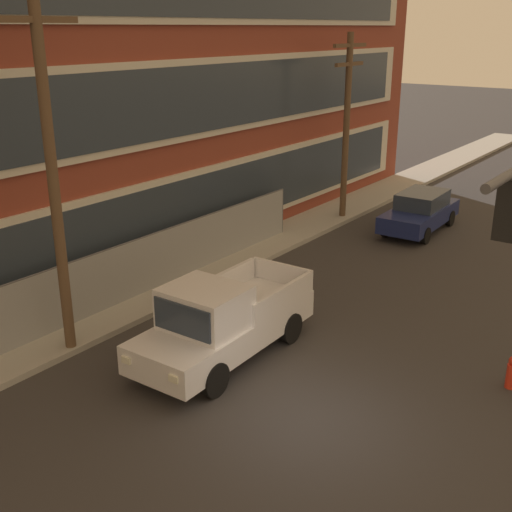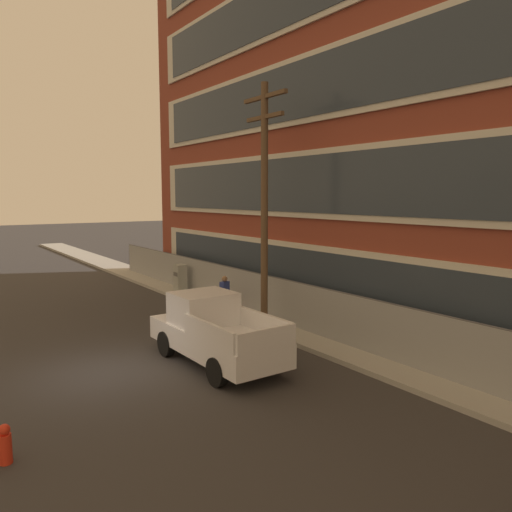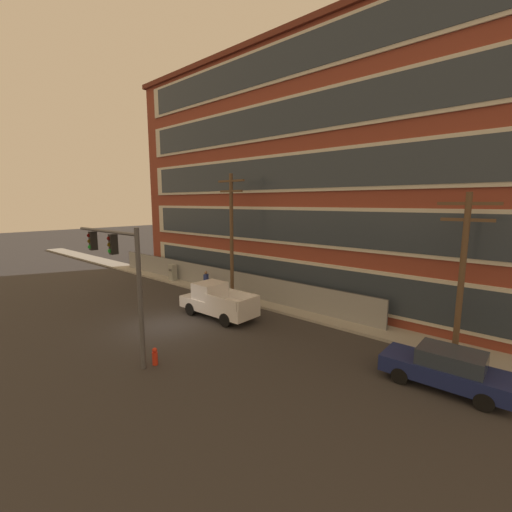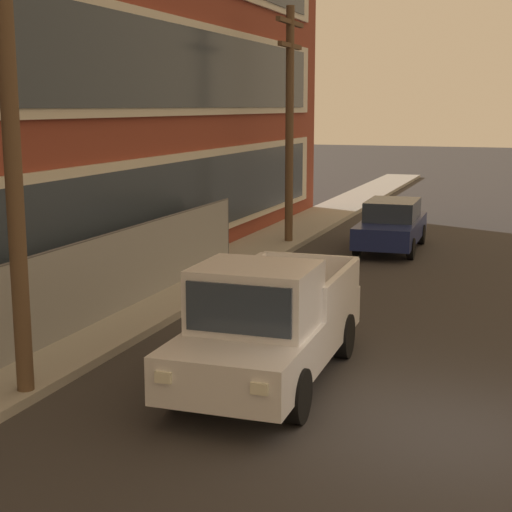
{
  "view_description": "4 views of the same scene",
  "coord_description": "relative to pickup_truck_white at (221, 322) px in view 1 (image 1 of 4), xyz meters",
  "views": [
    {
      "loc": [
        -9.74,
        -5.79,
        7.68
      ],
      "look_at": [
        2.32,
        3.03,
        2.33
      ],
      "focal_mm": 45.0,
      "sensor_mm": 36.0,
      "label": 1
    },
    {
      "loc": [
        13.9,
        -4.08,
        5.06
      ],
      "look_at": [
        0.23,
        5.26,
        3.05
      ],
      "focal_mm": 35.0,
      "sensor_mm": 36.0,
      "label": 2
    },
    {
      "loc": [
        16.54,
        -10.55,
        7.06
      ],
      "look_at": [
        2.27,
        5.45,
        3.69
      ],
      "focal_mm": 24.0,
      "sensor_mm": 36.0,
      "label": 3
    },
    {
      "loc": [
        -10.51,
        -0.81,
        4.45
      ],
      "look_at": [
        2.69,
        3.92,
        1.77
      ],
      "focal_mm": 55.0,
      "sensor_mm": 36.0,
      "label": 4
    }
  ],
  "objects": [
    {
      "name": "ground_plane",
      "position": [
        -1.06,
        -3.14,
        -0.97
      ],
      "size": [
        160.0,
        160.0,
        0.0
      ],
      "primitive_type": "plane",
      "color": "#333030"
    },
    {
      "name": "fire_hydrant",
      "position": [
        2.78,
        -6.11,
        -0.59
      ],
      "size": [
        0.24,
        0.24,
        0.78
      ],
      "color": "red",
      "rests_on": "ground"
    },
    {
      "name": "pickup_truck_white",
      "position": [
        0.0,
        0.0,
        0.0
      ],
      "size": [
        5.3,
        2.13,
        2.08
      ],
      "color": "silver",
      "rests_on": "ground"
    },
    {
      "name": "utility_pole_near_corner",
      "position": [
        -1.97,
        3.27,
        4.02
      ],
      "size": [
        2.49,
        0.26,
        9.03
      ],
      "color": "brown",
      "rests_on": "ground"
    },
    {
      "name": "utility_pole_midblock",
      "position": [
        12.42,
        3.52,
        3.22
      ],
      "size": [
        2.45,
        0.26,
        7.5
      ],
      "color": "brown",
      "rests_on": "ground"
    },
    {
      "name": "sidewalk_building_side",
      "position": [
        -1.06,
        4.1,
        -0.89
      ],
      "size": [
        80.0,
        2.11,
        0.16
      ],
      "primitive_type": "cube",
      "color": "#9E9B93",
      "rests_on": "ground"
    },
    {
      "name": "sedan_navy",
      "position": [
        12.78,
        0.26,
        -0.17
      ],
      "size": [
        4.54,
        1.9,
        1.56
      ],
      "color": "navy",
      "rests_on": "ground"
    }
  ]
}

